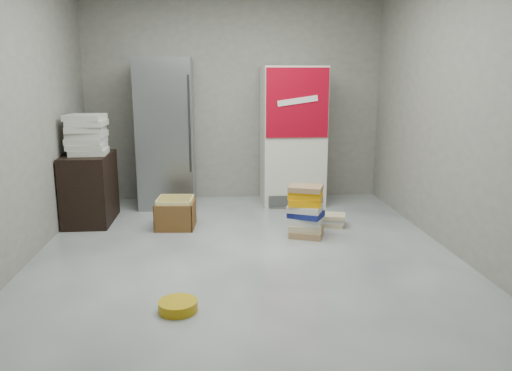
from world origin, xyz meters
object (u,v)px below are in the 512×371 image
Objects in this scene: coke_cooler at (292,136)px; wood_shelf at (90,188)px; steel_fridge at (166,133)px; phonebook_stack_main at (305,211)px; cardboard_box at (176,215)px.

wood_shelf is (-2.48, -0.72, -0.50)m from coke_cooler.
steel_fridge is 2.37× the size of wood_shelf.
steel_fridge reaches higher than phonebook_stack_main.
cardboard_box is at bearing -176.35° from phonebook_stack_main.
phonebook_stack_main is at bearing -43.38° from steel_fridge.
wood_shelf is at bearing -176.26° from phonebook_stack_main.
wood_shelf is 1.77× the size of cardboard_box.
steel_fridge is 1.33m from cardboard_box.
phonebook_stack_main is 1.47m from cardboard_box.
wood_shelf reaches higher than phonebook_stack_main.
cardboard_box is at bearing -17.30° from wood_shelf.
phonebook_stack_main is at bearing -13.08° from cardboard_box.
wood_shelf is at bearing 167.13° from cardboard_box.
steel_fridge is 1.23m from wood_shelf.
steel_fridge is 1.65m from coke_cooler.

